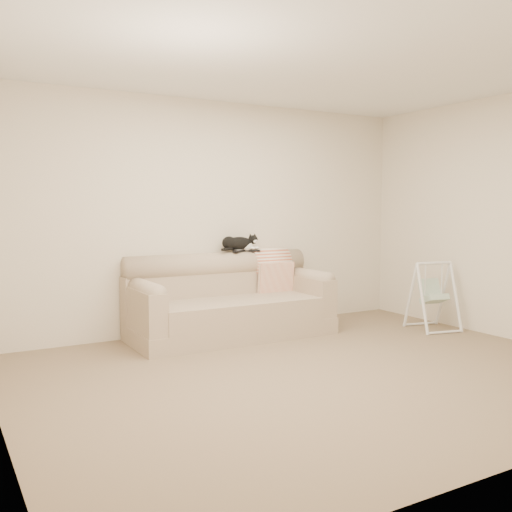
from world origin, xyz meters
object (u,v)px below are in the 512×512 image
(sofa, at_px, (228,304))
(baby_swing, at_px, (433,296))
(remote_a, at_px, (239,251))
(remote_b, at_px, (253,251))
(tuxedo_cat, at_px, (239,243))

(sofa, bearing_deg, baby_swing, -22.16)
(sofa, distance_m, baby_swing, 2.36)
(baby_swing, bearing_deg, sofa, 157.84)
(sofa, bearing_deg, remote_a, 41.20)
(remote_a, xyz_separation_m, remote_b, (0.18, -0.01, -0.00))
(sofa, height_order, baby_swing, sofa)
(tuxedo_cat, bearing_deg, sofa, -136.83)
(remote_a, height_order, baby_swing, remote_a)
(remote_a, bearing_deg, remote_b, -3.71)
(remote_b, relative_size, tuxedo_cat, 0.32)
(tuxedo_cat, bearing_deg, remote_a, -119.02)
(remote_b, height_order, tuxedo_cat, tuxedo_cat)
(sofa, bearing_deg, tuxedo_cat, 43.17)
(sofa, relative_size, baby_swing, 2.78)
(remote_a, relative_size, tuxedo_cat, 0.36)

